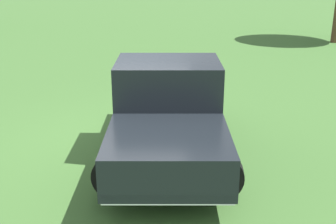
% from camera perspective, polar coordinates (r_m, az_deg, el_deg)
% --- Properties ---
extents(ground_plane, '(80.00, 80.00, 0.00)m').
position_cam_1_polar(ground_plane, '(8.73, -5.65, -3.89)').
color(ground_plane, '#3D662D').
extents(pickup_truck, '(2.59, 4.76, 1.79)m').
position_cam_1_polar(pickup_truck, '(7.74, 0.00, 0.43)').
color(pickup_truck, black).
rests_on(pickup_truck, ground_plane).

